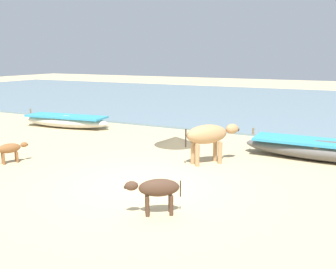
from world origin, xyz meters
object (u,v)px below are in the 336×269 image
calf_near_dark (157,189)px  fishing_boat_3 (332,151)px  calf_far_brown (10,149)px  cow_adult_tan (209,136)px  fishing_boat_1 (66,121)px

calf_near_dark → fishing_boat_3: bearing=-149.1°
fishing_boat_3 → calf_far_brown: 8.82m
cow_adult_tan → calf_near_dark: (0.35, -3.61, -0.28)m
fishing_boat_1 → calf_near_dark: 9.53m
calf_near_dark → calf_far_brown: (-5.18, 1.24, -0.09)m
calf_far_brown → fishing_boat_3: bearing=-36.6°
cow_adult_tan → calf_far_brown: bearing=156.4°
fishing_boat_1 → calf_near_dark: bearing=134.6°
cow_adult_tan → calf_near_dark: size_ratio=1.50×
fishing_boat_1 → cow_adult_tan: cow_adult_tan is taller
cow_adult_tan → calf_far_brown: 5.39m
fishing_boat_1 → calf_far_brown: fishing_boat_1 is taller
fishing_boat_3 → cow_adult_tan: size_ratio=3.36×
calf_near_dark → calf_far_brown: calf_near_dark is taller
calf_near_dark → cow_adult_tan: bearing=-117.5°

